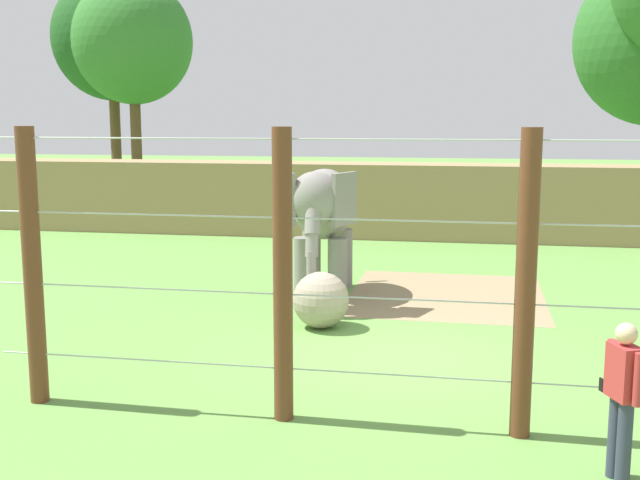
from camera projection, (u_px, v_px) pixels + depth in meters
name	position (u px, v px, depth m)	size (l,w,h in m)	color
ground_plane	(405.00, 357.00, 12.07)	(120.00, 120.00, 0.00)	#609342
dirt_patch	(446.00, 295.00, 16.26)	(4.02, 4.49, 0.01)	#937F5B
embankment_wall	(435.00, 201.00, 23.81)	(36.00, 1.80, 2.28)	#997F56
elephant	(323.00, 211.00, 15.95)	(1.54, 3.63, 2.69)	gray
enrichment_ball	(321.00, 300.00, 13.67)	(1.00, 1.00, 1.00)	gray
cable_fence	(395.00, 281.00, 9.07)	(10.20, 0.24, 3.59)	brown
zookeeper	(622.00, 394.00, 7.83)	(0.36, 0.56, 1.67)	#33384C
tree_far_left	(133.00, 42.00, 31.42)	(4.86, 4.86, 9.32)	brown
tree_left_of_centre	(112.00, 39.00, 32.65)	(4.97, 4.97, 9.61)	brown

